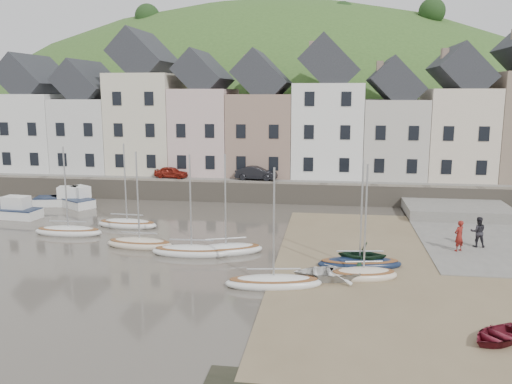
% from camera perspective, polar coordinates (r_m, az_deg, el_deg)
% --- Properties ---
extents(ground, '(160.00, 160.00, 0.00)m').
position_cam_1_polar(ground, '(31.15, -1.59, -7.46)').
color(ground, '#4E473D').
rests_on(ground, ground).
extents(quay_land, '(90.00, 30.00, 1.50)m').
position_cam_1_polar(quay_land, '(62.03, 3.45, 2.35)').
color(quay_land, '#345421').
rests_on(quay_land, ground).
extents(quay_street, '(70.00, 7.00, 0.10)m').
position_cam_1_polar(quay_street, '(50.59, 2.35, 1.39)').
color(quay_street, slate).
rests_on(quay_street, quay_land).
extents(seawall, '(70.00, 1.20, 1.80)m').
position_cam_1_polar(seawall, '(47.27, 1.91, -0.06)').
color(seawall, slate).
rests_on(seawall, ground).
extents(beach, '(18.00, 26.00, 0.06)m').
position_cam_1_polar(beach, '(31.29, 18.88, -7.91)').
color(beach, brown).
rests_on(beach, ground).
extents(slipway, '(8.00, 18.00, 0.12)m').
position_cam_1_polar(slipway, '(39.65, 22.50, -4.22)').
color(slipway, slate).
rests_on(slipway, ground).
extents(hillside, '(134.40, 84.00, 84.00)m').
position_cam_1_polar(hillside, '(93.91, 1.71, -6.50)').
color(hillside, '#345421').
rests_on(hillside, ground).
extents(townhouse_terrace, '(61.05, 8.00, 13.93)m').
position_cam_1_polar(townhouse_terrace, '(53.32, 4.69, 8.08)').
color(townhouse_terrace, silver).
rests_on(townhouse_terrace, quay_land).
extents(sailboat_0, '(4.61, 1.72, 6.32)m').
position_cam_1_polar(sailboat_0, '(39.90, -13.66, -3.31)').
color(sailboat_0, silver).
rests_on(sailboat_0, ground).
extents(sailboat_1, '(4.84, 1.66, 6.32)m').
position_cam_1_polar(sailboat_1, '(38.97, -19.48, -3.96)').
color(sailboat_1, silver).
rests_on(sailboat_1, ground).
extents(sailboat_2, '(4.44, 1.73, 6.32)m').
position_cam_1_polar(sailboat_2, '(34.61, -12.38, -5.40)').
color(sailboat_2, beige).
rests_on(sailboat_2, ground).
extents(sailboat_3, '(4.96, 1.75, 6.32)m').
position_cam_1_polar(sailboat_3, '(32.48, -6.92, -6.29)').
color(sailboat_3, silver).
rests_on(sailboat_3, ground).
extents(sailboat_4, '(4.82, 3.01, 6.32)m').
position_cam_1_polar(sailboat_4, '(32.59, -3.24, -6.17)').
color(sailboat_4, silver).
rests_on(sailboat_4, ground).
extents(sailboat_5, '(4.89, 2.14, 6.32)m').
position_cam_1_polar(sailboat_5, '(30.59, 11.06, -7.49)').
color(sailboat_5, '#121F3A').
rests_on(sailboat_5, ground).
extents(sailboat_6, '(5.11, 2.27, 6.32)m').
position_cam_1_polar(sailboat_6, '(27.20, 1.90, -9.62)').
color(sailboat_6, silver).
rests_on(sailboat_6, ground).
extents(sailboat_7, '(3.82, 2.14, 6.32)m').
position_cam_1_polar(sailboat_7, '(28.85, 11.46, -8.61)').
color(sailboat_7, beige).
rests_on(sailboat_7, ground).
extents(motorboat_0, '(4.80, 2.64, 1.70)m').
position_cam_1_polar(motorboat_0, '(49.06, -19.95, -0.69)').
color(motorboat_0, silver).
rests_on(motorboat_0, ground).
extents(motorboat_1, '(5.62, 2.25, 1.70)m').
position_cam_1_polar(motorboat_1, '(45.96, -24.98, -1.78)').
color(motorboat_1, silver).
rests_on(motorboat_1, ground).
extents(motorboat_2, '(4.81, 3.87, 1.70)m').
position_cam_1_polar(motorboat_2, '(48.55, -18.94, -0.74)').
color(motorboat_2, silver).
rests_on(motorboat_2, ground).
extents(rowboat_white, '(3.76, 2.93, 0.71)m').
position_cam_1_polar(rowboat_white, '(28.28, 7.52, -8.57)').
color(rowboat_white, silver).
rests_on(rowboat_white, beach).
extents(rowboat_green, '(2.69, 2.34, 1.39)m').
position_cam_1_polar(rowboat_green, '(30.56, 11.32, -6.55)').
color(rowboat_green, '#15301D').
rests_on(rowboat_green, beach).
extents(rowboat_red, '(3.33, 3.23, 0.56)m').
position_cam_1_polar(rowboat_red, '(23.51, 24.55, -13.78)').
color(rowboat_red, maroon).
rests_on(rowboat_red, beach).
extents(person_red, '(0.83, 0.79, 1.92)m').
position_cam_1_polar(person_red, '(34.74, 20.96, -4.41)').
color(person_red, maroon).
rests_on(person_red, slipway).
extents(person_dark, '(0.96, 0.76, 1.92)m').
position_cam_1_polar(person_dark, '(36.13, 22.73, -3.96)').
color(person_dark, '#242228').
rests_on(person_dark, slipway).
extents(car_left, '(3.33, 1.63, 1.10)m').
position_cam_1_polar(car_left, '(51.56, -9.10, 2.11)').
color(car_left, maroon).
rests_on(car_left, quay_street).
extents(car_right, '(3.97, 1.65, 1.28)m').
position_cam_1_polar(car_right, '(49.73, 0.03, 2.04)').
color(car_right, black).
rests_on(car_right, quay_street).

